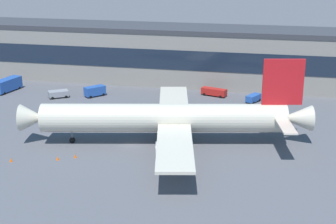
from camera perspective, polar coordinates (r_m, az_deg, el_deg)
ground_plane at (r=96.95m, az=-4.13°, el=-3.77°), size 600.00×600.00×0.00m
terminal_building at (r=139.98m, az=1.27°, el=6.44°), size 194.52×14.92×15.45m
airliner at (r=96.16m, az=0.04°, el=-0.68°), size 55.04×47.26×16.48m
fuel_truck at (r=138.40m, az=-17.59°, el=2.95°), size 4.43×8.79×3.35m
follow_me_car at (r=124.67m, az=9.51°, el=1.57°), size 3.67×4.78×1.85m
pushback_tractor at (r=129.77m, az=-12.15°, el=2.04°), size 5.44×4.82×1.75m
crew_van at (r=129.11m, az=-8.24°, el=2.38°), size 5.08×5.36×2.55m
belt_loader at (r=128.74m, az=5.12°, el=2.30°), size 6.70×3.87×1.95m
traffic_cone_0 at (r=93.76m, az=-17.19°, el=-5.14°), size 0.53×0.53×0.66m
traffic_cone_1 at (r=92.70m, az=-10.34°, el=-4.87°), size 0.53×0.53×0.67m
traffic_cone_2 at (r=92.36m, az=-12.26°, el=-5.08°), size 0.54×0.54×0.67m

